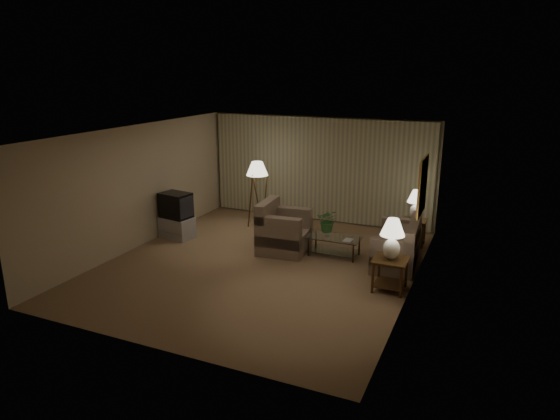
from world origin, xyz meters
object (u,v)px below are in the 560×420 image
Objects in this scene: sofa at (396,246)px; side_table_near at (390,268)px; table_lamp_far at (416,202)px; table_lamp_near at (392,235)px; coffee_table at (334,243)px; armchair at (284,232)px; ottoman at (290,222)px; tv_cabinet at (177,227)px; floor_lamp at (257,193)px; vase at (327,233)px; crt_tv at (176,205)px; side_table_far at (414,228)px.

side_table_near is at bearing 2.50° from sofa.
table_lamp_near is at bearing -90.00° from table_lamp_far.
coffee_table is at bearing 139.23° from table_lamp_near.
ottoman is at bearing 12.64° from armchair.
tv_cabinet is at bearing -88.51° from sofa.
sofa is 1.06× the size of floor_lamp.
side_table_near is 0.71× the size of tv_cabinet.
vase is at bearing 141.99° from side_table_near.
table_lamp_near is (2.52, -1.06, 0.60)m from armchair.
crt_tv is (0.00, 0.00, 0.54)m from tv_cabinet.
side_table_near is at bearing -117.60° from armchair.
vase is (-1.45, -0.10, 0.12)m from sofa.
table_lamp_far is at bearing -63.42° from armchair.
floor_lamp is at bearing 38.97° from armchair.
floor_lamp is 11.79× the size of vase.
vase is (1.36, -1.18, 0.27)m from ottoman.
vase is (-1.60, 1.25, -0.56)m from table_lamp_near.
vase reaches higher than coffee_table.
tv_cabinet is at bearing -131.36° from floor_lamp.
vase is at bearing 15.04° from crt_tv.
side_table_near is 2.60m from side_table_far.
floor_lamp is at bearing -110.09° from sofa.
coffee_table is 3.77m from tv_cabinet.
ottoman is at bearing -176.73° from side_table_far.
side_table_far is 0.80× the size of table_lamp_near.
ottoman is (-2.96, 2.43, -0.20)m from side_table_near.
side_table_near is at bearing -0.43° from tv_cabinet.
armchair is 2.96m from side_table_far.
table_lamp_near is at bearing -38.01° from vase.
coffee_table is 1.49× the size of crt_tv.
ottoman is (2.24, 1.55, -0.58)m from crt_tv.
side_table_near is at bearing -38.01° from vase.
sofa is 2.39m from armchair.
table_lamp_near is 1.17× the size of ottoman.
table_lamp_far is 3.07m from ottoman.
armchair is at bearing -72.48° from ottoman.
tv_cabinet is (-5.20, -1.72, -0.15)m from side_table_far.
vase is at bearing -139.83° from table_lamp_far.
side_table_near is at bearing -2.39° from table_lamp_near.
armchair reaches higher than side_table_near.
vase reaches higher than ottoman.
table_lamp_near is 5.33m from tv_cabinet.
sofa is at bearing -87.83° from armchair.
crt_tv is (-2.68, -0.18, 0.35)m from armchair.
armchair is at bearing -46.15° from floor_lamp.
sofa is at bearing -16.25° from floor_lamp.
sofa is at bearing 14.49° from tv_cabinet.
armchair is at bearing -148.54° from side_table_far.
ottoman is at bearing -176.73° from table_lamp_far.
vase is (-1.60, 1.25, 0.07)m from side_table_near.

